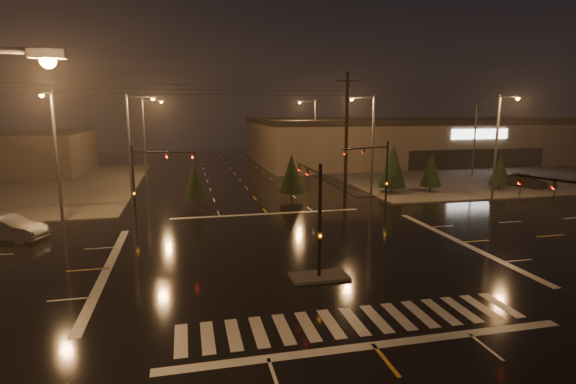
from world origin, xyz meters
name	(u,v)px	position (x,y,z in m)	size (l,w,h in m)	color
ground	(300,254)	(0.00, 0.00, 0.00)	(140.00, 140.00, 0.00)	black
sidewalk_ne	(454,172)	(30.00, 30.00, 0.06)	(36.00, 36.00, 0.12)	#44413C
median_island	(319,276)	(0.00, -4.00, 0.07)	(3.00, 1.60, 0.15)	#44413C
crosswalk	(354,321)	(0.00, -9.00, 0.01)	(15.00, 2.60, 0.01)	beige
stop_bar_near	(374,345)	(0.00, -11.00, 0.01)	(16.00, 0.50, 0.01)	beige
stop_bar_far	(267,214)	(0.00, 11.00, 0.01)	(16.00, 0.50, 0.01)	beige
parking_lot	(495,173)	(35.00, 28.00, 0.04)	(50.00, 24.00, 0.08)	black
retail_building	(428,138)	(35.00, 45.99, 3.84)	(60.20, 28.30, 7.20)	#716451
signal_mast_median	(315,204)	(0.00, -3.07, 3.75)	(0.25, 4.59, 6.00)	black
signal_mast_ne	(378,167)	(9.50, 10.14, 3.79)	(4.84, 1.86, 6.00)	black
signal_mast_nw	(146,174)	(-9.50, 10.14, 3.79)	(4.84, 1.86, 6.00)	black
streetlight_1	(133,141)	(-11.18, 18.00, 5.80)	(2.77, 0.32, 10.00)	#38383A
streetlight_2	(146,133)	(-11.18, 34.00, 5.80)	(2.77, 0.32, 10.00)	#38383A
streetlight_3	(370,139)	(11.18, 16.00, 5.80)	(2.77, 0.32, 10.00)	#38383A
streetlight_4	(313,130)	(11.18, 36.00, 5.80)	(2.77, 0.32, 10.00)	#38383A
streetlight_5	(55,148)	(-16.00, 11.18, 5.80)	(0.32, 2.77, 10.00)	#38383A
streetlight_6	(499,141)	(22.00, 11.18, 5.80)	(0.32, 2.77, 10.00)	#38383A
utility_pole_1	(346,137)	(8.00, 14.00, 6.13)	(2.20, 0.32, 12.00)	black
conifer_0	(393,166)	(14.37, 17.27, 2.92)	(2.84, 2.84, 5.14)	black
conifer_1	(431,170)	(18.55, 16.83, 2.45)	(2.24, 2.24, 4.20)	black
conifer_2	(500,169)	(26.39, 16.22, 2.35)	(2.11, 2.11, 4.00)	black
conifer_3	(195,181)	(-5.81, 15.74, 2.28)	(2.03, 2.03, 3.87)	black
conifer_4	(292,173)	(3.42, 16.51, 2.58)	(2.41, 2.41, 4.46)	black
car_parked	(524,180)	(30.46, 17.30, 0.83)	(1.97, 4.90, 1.67)	black
car_crossing	(7,228)	(-18.36, 7.27, 0.83)	(1.76, 5.04, 1.66)	slate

